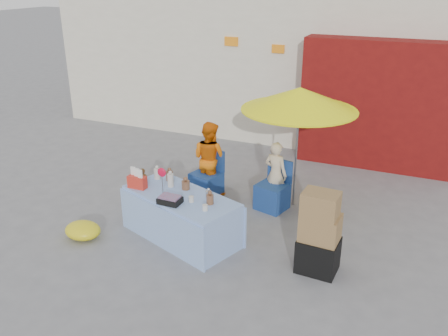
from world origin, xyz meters
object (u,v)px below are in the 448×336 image
at_px(chair_right, 273,195).
at_px(umbrella, 300,99).
at_px(vendor_orange, 210,158).
at_px(chair_left, 207,183).
at_px(vendor_beige, 276,174).
at_px(box_stack, 319,236).
at_px(market_table, 181,215).

xyz_separation_m(chair_right, umbrella, (0.30, 0.28, 1.64)).
bearing_deg(chair_right, vendor_orange, -171.17).
relative_size(chair_right, vendor_orange, 0.62).
distance_m(chair_left, vendor_beige, 1.30).
distance_m(chair_right, box_stack, 1.93).
bearing_deg(umbrella, box_stack, -65.13).
distance_m(chair_right, vendor_beige, 0.35).
height_order(market_table, chair_left, market_table).
xyz_separation_m(vendor_beige, box_stack, (1.14, -1.66, -0.04)).
bearing_deg(market_table, umbrella, 73.95).
bearing_deg(chair_left, box_stack, -17.67).
bearing_deg(vendor_orange, umbrella, -159.51).
height_order(market_table, umbrella, umbrella).
xyz_separation_m(vendor_beige, umbrella, (0.30, 0.15, 1.31)).
distance_m(chair_left, chair_right, 1.25).
bearing_deg(box_stack, market_table, 178.55).
bearing_deg(vendor_beige, market_table, 73.60).
height_order(vendor_orange, umbrella, umbrella).
bearing_deg(vendor_beige, chair_left, 21.14).
height_order(chair_left, umbrella, umbrella).
height_order(vendor_orange, box_stack, vendor_orange).
bearing_deg(chair_left, chair_right, 14.97).
relative_size(chair_left, umbrella, 0.41).
relative_size(market_table, chair_left, 2.41).
bearing_deg(chair_right, vendor_beige, 106.70).
xyz_separation_m(vendor_orange, vendor_beige, (1.25, 0.00, -0.10)).
distance_m(market_table, chair_right, 1.78).
bearing_deg(market_table, chair_right, 76.27).
relative_size(chair_right, umbrella, 0.41).
relative_size(chair_left, vendor_beige, 0.73).
relative_size(chair_right, box_stack, 0.72).
xyz_separation_m(market_table, umbrella, (1.28, 1.76, 1.52)).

